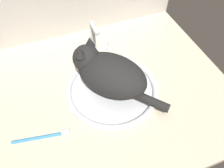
# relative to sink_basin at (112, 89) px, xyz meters

# --- Properties ---
(countertop) EXTENTS (1.05, 0.78, 0.03)m
(countertop) POSITION_rel_sink_basin_xyz_m (-0.06, 0.01, -0.03)
(countertop) COLOR beige
(countertop) RESTS_ON ground
(backsplash_wall) EXTENTS (1.05, 0.02, 0.41)m
(backsplash_wall) POSITION_rel_sink_basin_xyz_m (-0.06, 0.41, 0.16)
(backsplash_wall) COLOR beige
(backsplash_wall) RESTS_ON ground
(sink_basin) EXTENTS (0.36, 0.36, 0.02)m
(sink_basin) POSITION_rel_sink_basin_xyz_m (0.00, 0.00, 0.00)
(sink_basin) COLOR white
(sink_basin) RESTS_ON countertop
(faucet) EXTENTS (0.17, 0.09, 0.17)m
(faucet) POSITION_rel_sink_basin_xyz_m (0.00, 0.22, 0.06)
(faucet) COLOR silver
(faucet) RESTS_ON countertop
(cat) EXTENTS (0.31, 0.34, 0.18)m
(cat) POSITION_rel_sink_basin_xyz_m (-0.01, 0.01, 0.09)
(cat) COLOR black
(cat) RESTS_ON sink_basin
(toothbrush) EXTENTS (0.19, 0.04, 0.02)m
(toothbrush) POSITION_rel_sink_basin_xyz_m (-0.29, -0.10, -0.00)
(toothbrush) COLOR #338CD1
(toothbrush) RESTS_ON countertop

